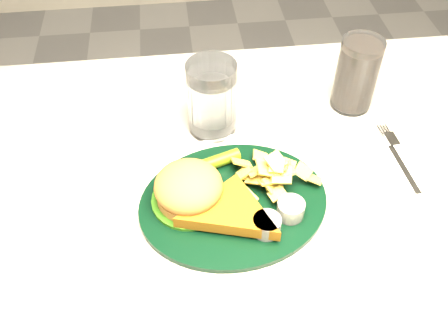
# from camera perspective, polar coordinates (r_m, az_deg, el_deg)

# --- Properties ---
(table) EXTENTS (1.20, 0.80, 0.75)m
(table) POSITION_cam_1_polar(r_m,az_deg,el_deg) (1.13, 1.59, -14.99)
(table) COLOR #AEA79D
(table) RESTS_ON ground
(dinner_plate) EXTENTS (0.34, 0.29, 0.07)m
(dinner_plate) POSITION_cam_1_polar(r_m,az_deg,el_deg) (0.77, 1.10, -2.59)
(dinner_plate) COLOR black
(dinner_plate) RESTS_ON table
(water_glass) EXTENTS (0.10, 0.10, 0.14)m
(water_glass) POSITION_cam_1_polar(r_m,az_deg,el_deg) (0.88, -1.40, 7.99)
(water_glass) COLOR white
(water_glass) RESTS_ON table
(cola_glass) EXTENTS (0.08, 0.08, 0.14)m
(cola_glass) POSITION_cam_1_polar(r_m,az_deg,el_deg) (0.96, 14.91, 10.29)
(cola_glass) COLOR black
(cola_glass) RESTS_ON table
(fork_napkin) EXTENTS (0.12, 0.15, 0.01)m
(fork_napkin) POSITION_cam_1_polar(r_m,az_deg,el_deg) (0.90, 19.67, 0.28)
(fork_napkin) COLOR white
(fork_napkin) RESTS_ON table
(wrapped_straw) EXTENTS (0.22, 0.11, 0.01)m
(wrapped_straw) POSITION_cam_1_polar(r_m,az_deg,el_deg) (0.89, -2.61, 2.82)
(wrapped_straw) COLOR white
(wrapped_straw) RESTS_ON table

